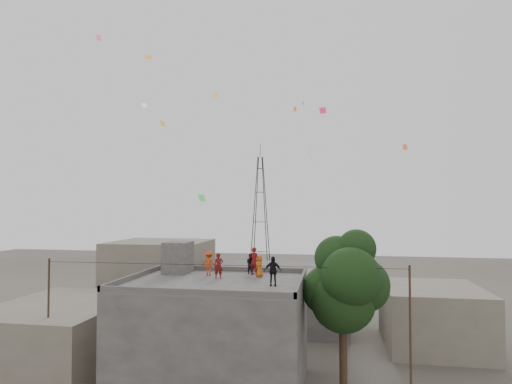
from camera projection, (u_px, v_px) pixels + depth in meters
main_building at (215, 335)px, 24.37m from camera, size 10.00×8.00×6.10m
parapet at (215, 279)px, 24.49m from camera, size 10.00×8.00×0.30m
stair_head_box at (178, 257)px, 27.63m from camera, size 1.60×1.80×2.00m
neighbor_west at (62, 333)px, 28.21m from camera, size 8.00×10.00×4.00m
neighbor_north at (279, 296)px, 37.79m from camera, size 12.00×9.00×5.00m
neighbor_northwest at (160, 277)px, 41.87m from camera, size 9.00×8.00×7.00m
neighbor_east at (433, 317)px, 31.76m from camera, size 7.00×8.00×4.40m
tree at (346, 283)px, 23.79m from camera, size 4.90×4.60×9.10m
utility_line at (218, 328)px, 23.08m from camera, size 20.12×0.62×7.40m
transmission_tower at (260, 215)px, 64.65m from camera, size 2.97×2.97×20.01m
person_red_adult at (254, 261)px, 26.86m from camera, size 0.73×0.60×1.73m
person_orange_child at (260, 266)px, 25.98m from camera, size 0.74×0.77×1.33m
person_dark_child at (251, 264)px, 27.21m from camera, size 0.79×0.74×1.30m
person_dark_adult at (273, 271)px, 23.12m from camera, size 0.97×0.51×1.58m
person_orange_adult at (209, 263)px, 26.64m from camera, size 1.01×0.62×1.51m
person_red_child at (219, 266)px, 25.44m from camera, size 0.64×0.53×1.50m
kites at (237, 118)px, 32.37m from camera, size 21.85×13.28×11.53m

